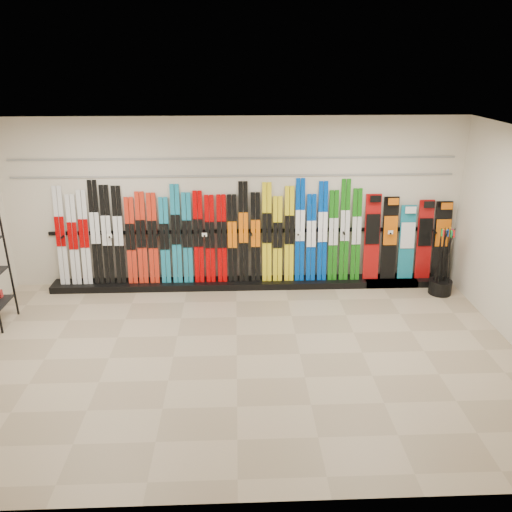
{
  "coord_description": "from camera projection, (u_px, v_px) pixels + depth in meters",
  "views": [
    {
      "loc": [
        0.03,
        -5.99,
        3.88
      ],
      "look_at": [
        0.31,
        1.0,
        1.1
      ],
      "focal_mm": 35.0,
      "sensor_mm": 36.0,
      "label": 1
    }
  ],
  "objects": [
    {
      "name": "ski_rack_base",
      "position": [
        249.0,
        283.0,
        9.1
      ],
      "size": [
        8.0,
        0.4,
        0.12
      ],
      "primitive_type": "cube",
      "color": "black",
      "rests_on": "floor"
    },
    {
      "name": "floor",
      "position": [
        237.0,
        355.0,
        7.0
      ],
      "size": [
        8.0,
        8.0,
        0.0
      ],
      "primitive_type": "plane",
      "color": "gray",
      "rests_on": "ground"
    },
    {
      "name": "slatwall_rail_1",
      "position": [
        234.0,
        158.0,
        8.45
      ],
      "size": [
        7.6,
        0.02,
        0.03
      ],
      "primitive_type": "cube",
      "color": "gray",
      "rests_on": "back_wall"
    },
    {
      "name": "snowboards",
      "position": [
        407.0,
        239.0,
        8.98
      ],
      "size": [
        1.57,
        0.24,
        1.55
      ],
      "color": "#990C0C",
      "rests_on": "ski_rack_base"
    },
    {
      "name": "ski_poles",
      "position": [
        444.0,
        262.0,
        8.61
      ],
      "size": [
        0.3,
        0.33,
        1.18
      ],
      "color": "black",
      "rests_on": "pole_bin"
    },
    {
      "name": "back_wall",
      "position": [
        235.0,
        204.0,
        8.76
      ],
      "size": [
        8.0,
        0.0,
        8.0
      ],
      "primitive_type": "plane",
      "rotation": [
        1.57,
        0.0,
        0.0
      ],
      "color": "beige",
      "rests_on": "floor"
    },
    {
      "name": "slatwall_rail_0",
      "position": [
        235.0,
        176.0,
        8.56
      ],
      "size": [
        7.6,
        0.02,
        0.03
      ],
      "primitive_type": "cube",
      "color": "gray",
      "rests_on": "back_wall"
    },
    {
      "name": "ceiling",
      "position": [
        233.0,
        138.0,
        5.89
      ],
      "size": [
        8.0,
        8.0,
        0.0
      ],
      "primitive_type": "plane",
      "rotation": [
        3.14,
        0.0,
        0.0
      ],
      "color": "silver",
      "rests_on": "back_wall"
    },
    {
      "name": "pole_bin",
      "position": [
        440.0,
        287.0,
        8.8
      ],
      "size": [
        0.39,
        0.39,
        0.25
      ],
      "primitive_type": "cylinder",
      "color": "black",
      "rests_on": "floor"
    },
    {
      "name": "skis",
      "position": [
        210.0,
        236.0,
        8.81
      ],
      "size": [
        5.38,
        0.28,
        1.83
      ],
      "color": "silver",
      "rests_on": "ski_rack_base"
    }
  ]
}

